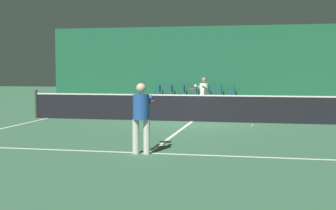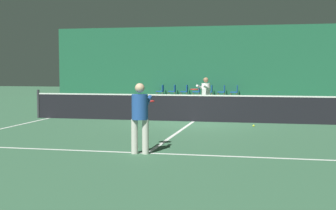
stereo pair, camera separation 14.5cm
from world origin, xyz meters
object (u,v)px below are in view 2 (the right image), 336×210
(tennis_ball, at_px, (254,126))
(courtside_chair_3, at_px, (198,91))
(player_near, at_px, (140,113))
(player_far, at_px, (205,93))
(courtside_chair_2, at_px, (185,91))
(tennis_net, at_px, (193,107))
(courtside_chair_5, at_px, (223,91))
(courtside_chair_0, at_px, (161,90))
(courtside_chair_4, at_px, (210,91))
(courtside_chair_6, at_px, (235,91))
(courtside_chair_1, at_px, (173,90))

(tennis_ball, bearing_deg, courtside_chair_3, 105.51)
(player_near, bearing_deg, courtside_chair_3, 0.50)
(player_far, xyz_separation_m, courtside_chair_2, (-2.71, 10.67, -0.40))
(player_near, distance_m, courtside_chair_2, 19.78)
(tennis_net, xyz_separation_m, courtside_chair_5, (-0.24, 13.16, -0.03))
(courtside_chair_0, distance_m, courtside_chair_3, 2.38)
(courtside_chair_3, height_order, courtside_chair_5, same)
(courtside_chair_2, height_order, courtside_chair_4, same)
(courtside_chair_2, bearing_deg, tennis_ball, 18.42)
(player_near, height_order, tennis_ball, player_near)
(courtside_chair_4, bearing_deg, courtside_chair_5, 90.00)
(tennis_net, height_order, courtside_chair_2, tennis_net)
(courtside_chair_2, bearing_deg, courtside_chair_5, 90.00)
(tennis_net, xyz_separation_m, player_far, (0.08, 2.49, 0.37))
(player_near, bearing_deg, courtside_chair_0, 7.30)
(courtside_chair_2, relative_size, courtside_chair_3, 1.00)
(courtside_chair_2, relative_size, courtside_chair_4, 1.00)
(courtside_chair_0, xyz_separation_m, courtside_chair_3, (2.38, 0.00, 0.00))
(courtside_chair_3, distance_m, courtside_chair_6, 2.38)
(courtside_chair_0, height_order, courtside_chair_6, same)
(player_near, distance_m, courtside_chair_5, 19.63)
(courtside_chair_6, bearing_deg, player_far, -2.52)
(courtside_chair_1, height_order, tennis_ball, courtside_chair_1)
(courtside_chair_3, bearing_deg, courtside_chair_6, 90.00)
(courtside_chair_1, bearing_deg, tennis_net, 14.56)
(player_near, xyz_separation_m, courtside_chair_2, (-2.48, 19.62, -0.41))
(courtside_chair_0, height_order, courtside_chair_2, same)
(courtside_chair_1, xyz_separation_m, courtside_chair_6, (3.97, 0.00, 0.00))
(tennis_net, distance_m, courtside_chair_0, 13.82)
(player_near, bearing_deg, tennis_net, -5.71)
(player_far, relative_size, courtside_chair_1, 1.80)
(tennis_net, relative_size, player_far, 7.93)
(courtside_chair_5, bearing_deg, player_far, 1.74)
(courtside_chair_1, distance_m, courtside_chair_4, 2.38)
(courtside_chair_2, distance_m, courtside_chair_6, 3.17)
(courtside_chair_4, xyz_separation_m, courtside_chair_6, (1.59, 0.00, 0.00))
(courtside_chair_0, xyz_separation_m, courtside_chair_6, (4.76, 0.00, 0.00))
(courtside_chair_1, relative_size, courtside_chair_2, 1.00)
(player_near, height_order, courtside_chair_5, player_near)
(player_near, distance_m, courtside_chair_0, 20.05)
(courtside_chair_3, bearing_deg, courtside_chair_4, 90.00)
(tennis_net, bearing_deg, courtside_chair_1, 104.56)
(courtside_chair_3, bearing_deg, player_near, 4.90)
(tennis_net, relative_size, player_near, 7.79)
(courtside_chair_1, xyz_separation_m, courtside_chair_4, (2.38, 0.00, 0.00))
(courtside_chair_5, bearing_deg, courtside_chair_4, -90.00)
(courtside_chair_1, bearing_deg, courtside_chair_4, 90.00)
(tennis_net, xyz_separation_m, courtside_chair_3, (-1.83, 13.16, -0.03))
(player_far, distance_m, courtside_chair_1, 11.23)
(player_near, relative_size, courtside_chair_1, 1.83)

